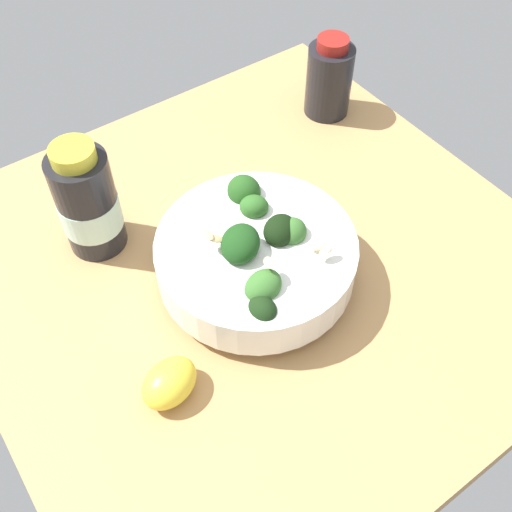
{
  "coord_description": "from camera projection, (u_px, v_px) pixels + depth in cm",
  "views": [
    {
      "loc": [
        -25.28,
        -35.51,
        55.2
      ],
      "look_at": [
        -1.64,
        -2.23,
        4.0
      ],
      "focal_mm": 42.7,
      "sensor_mm": 36.0,
      "label": 1
    }
  ],
  "objects": [
    {
      "name": "ground_plane",
      "position": [
        256.0,
        271.0,
        0.72
      ],
      "size": [
        63.58,
        63.58,
        4.53
      ],
      "primitive_type": "cube",
      "color": "tan"
    },
    {
      "name": "bowl_of_broccoli",
      "position": [
        256.0,
        255.0,
        0.65
      ],
      "size": [
        21.63,
        21.63,
        9.72
      ],
      "color": "white",
      "rests_on": "ground_plane"
    },
    {
      "name": "lemon_wedge",
      "position": [
        169.0,
        383.0,
        0.58
      ],
      "size": [
        7.04,
        6.04,
        3.83
      ],
      "primitive_type": "ellipsoid",
      "rotation": [
        0.0,
        0.0,
        3.43
      ],
      "color": "yellow",
      "rests_on": "ground_plane"
    },
    {
      "name": "bottle_tall",
      "position": [
        88.0,
        203.0,
        0.67
      ],
      "size": [
        6.79,
        6.79,
        14.36
      ],
      "color": "black",
      "rests_on": "ground_plane"
    },
    {
      "name": "bottle_short",
      "position": [
        329.0,
        79.0,
        0.83
      ],
      "size": [
        6.3,
        6.3,
        11.4
      ],
      "color": "black",
      "rests_on": "ground_plane"
    }
  ]
}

